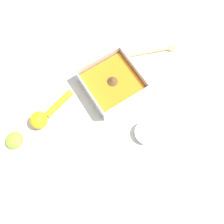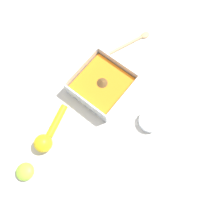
% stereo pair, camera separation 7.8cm
% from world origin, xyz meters
% --- Properties ---
extents(ground_plane, '(4.00, 4.00, 0.00)m').
position_xyz_m(ground_plane, '(0.00, 0.00, 0.00)').
color(ground_plane, beige).
extents(square_dish, '(0.20, 0.20, 0.07)m').
position_xyz_m(square_dish, '(-0.04, 0.01, 0.03)').
color(square_dish, silver).
rests_on(square_dish, ground_plane).
extents(spice_bowl, '(0.08, 0.08, 0.03)m').
position_xyz_m(spice_bowl, '(0.19, 0.01, 0.01)').
color(spice_bowl, silver).
rests_on(spice_bowl, ground_plane).
extents(lemon_squeezer, '(0.09, 0.19, 0.06)m').
position_xyz_m(lemon_squeezer, '(-0.06, -0.26, 0.03)').
color(lemon_squeezer, yellow).
rests_on(lemon_squeezer, ground_plane).
extents(lemon_half, '(0.06, 0.06, 0.03)m').
position_xyz_m(lemon_half, '(-0.05, -0.39, 0.02)').
color(lemon_half, '#93CC38').
rests_on(lemon_half, ground_plane).
extents(wooden_spoon, '(0.10, 0.21, 0.01)m').
position_xyz_m(wooden_spoon, '(-0.07, 0.24, 0.01)').
color(wooden_spoon, tan).
rests_on(wooden_spoon, ground_plane).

